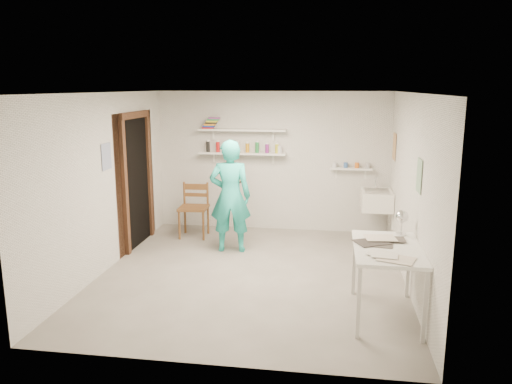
# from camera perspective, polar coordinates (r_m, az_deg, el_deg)

# --- Properties ---
(floor) EXTENTS (4.00, 4.50, 0.02)m
(floor) POSITION_cam_1_polar(r_m,az_deg,el_deg) (6.80, -0.51, -9.48)
(floor) COLOR slate
(floor) RESTS_ON ground
(ceiling) EXTENTS (4.00, 4.50, 0.02)m
(ceiling) POSITION_cam_1_polar(r_m,az_deg,el_deg) (6.32, -0.55, 11.38)
(ceiling) COLOR silver
(ceiling) RESTS_ON wall_back
(wall_back) EXTENTS (4.00, 0.02, 2.40)m
(wall_back) POSITION_cam_1_polar(r_m,az_deg,el_deg) (8.66, 1.84, 3.51)
(wall_back) COLOR silver
(wall_back) RESTS_ON ground
(wall_front) EXTENTS (4.00, 0.02, 2.40)m
(wall_front) POSITION_cam_1_polar(r_m,az_deg,el_deg) (4.30, -5.32, -5.34)
(wall_front) COLOR silver
(wall_front) RESTS_ON ground
(wall_left) EXTENTS (0.02, 4.50, 2.40)m
(wall_left) POSITION_cam_1_polar(r_m,az_deg,el_deg) (7.05, -16.88, 1.03)
(wall_left) COLOR silver
(wall_left) RESTS_ON ground
(wall_right) EXTENTS (0.02, 4.50, 2.40)m
(wall_right) POSITION_cam_1_polar(r_m,az_deg,el_deg) (6.45, 17.38, 0.02)
(wall_right) COLOR silver
(wall_right) RESTS_ON ground
(doorway_recess) EXTENTS (0.02, 0.90, 2.00)m
(doorway_recess) POSITION_cam_1_polar(r_m,az_deg,el_deg) (8.02, -13.49, 1.05)
(doorway_recess) COLOR black
(doorway_recess) RESTS_ON wall_left
(corridor_box) EXTENTS (1.40, 1.50, 2.10)m
(corridor_box) POSITION_cam_1_polar(r_m,az_deg,el_deg) (8.30, -18.05, 1.50)
(corridor_box) COLOR brown
(corridor_box) RESTS_ON ground
(door_lintel) EXTENTS (0.06, 1.05, 0.10)m
(door_lintel) POSITION_cam_1_polar(r_m,az_deg,el_deg) (7.89, -13.73, 8.55)
(door_lintel) COLOR brown
(door_lintel) RESTS_ON wall_left
(door_jamb_near) EXTENTS (0.06, 0.10, 2.00)m
(door_jamb_near) POSITION_cam_1_polar(r_m,az_deg,el_deg) (7.56, -14.75, 0.33)
(door_jamb_near) COLOR brown
(door_jamb_near) RESTS_ON ground
(door_jamb_far) EXTENTS (0.06, 0.10, 2.00)m
(door_jamb_far) POSITION_cam_1_polar(r_m,az_deg,el_deg) (8.47, -12.11, 1.68)
(door_jamb_far) COLOR brown
(door_jamb_far) RESTS_ON ground
(shelf_lower) EXTENTS (1.50, 0.22, 0.03)m
(shelf_lower) POSITION_cam_1_polar(r_m,az_deg,el_deg) (8.58, -1.58, 4.44)
(shelf_lower) COLOR white
(shelf_lower) RESTS_ON wall_back
(shelf_upper) EXTENTS (1.50, 0.22, 0.03)m
(shelf_upper) POSITION_cam_1_polar(r_m,az_deg,el_deg) (8.54, -1.60, 7.11)
(shelf_upper) COLOR white
(shelf_upper) RESTS_ON wall_back
(ledge_shelf) EXTENTS (0.70, 0.14, 0.03)m
(ledge_shelf) POSITION_cam_1_polar(r_m,az_deg,el_deg) (8.53, 10.82, 2.63)
(ledge_shelf) COLOR white
(ledge_shelf) RESTS_ON wall_back
(poster_left) EXTENTS (0.01, 0.28, 0.36)m
(poster_left) POSITION_cam_1_polar(r_m,az_deg,el_deg) (7.03, -16.72, 3.91)
(poster_left) COLOR #334C7F
(poster_left) RESTS_ON wall_left
(poster_right_a) EXTENTS (0.01, 0.34, 0.42)m
(poster_right_a) POSITION_cam_1_polar(r_m,az_deg,el_deg) (8.16, 15.53, 5.03)
(poster_right_a) COLOR #995933
(poster_right_a) RESTS_ON wall_right
(poster_right_b) EXTENTS (0.01, 0.30, 0.38)m
(poster_right_b) POSITION_cam_1_polar(r_m,az_deg,el_deg) (5.86, 18.14, 1.79)
(poster_right_b) COLOR #3F724C
(poster_right_b) RESTS_ON wall_right
(belfast_sink) EXTENTS (0.48, 0.60, 0.30)m
(belfast_sink) POSITION_cam_1_polar(r_m,az_deg,el_deg) (8.17, 13.62, -0.91)
(belfast_sink) COLOR white
(belfast_sink) RESTS_ON wall_right
(man) EXTENTS (0.67, 0.48, 1.71)m
(man) POSITION_cam_1_polar(r_m,az_deg,el_deg) (7.52, -2.96, -0.48)
(man) COLOR #24B8AA
(man) RESTS_ON ground
(wall_clock) EXTENTS (0.31, 0.07, 0.31)m
(wall_clock) POSITION_cam_1_polar(r_m,az_deg,el_deg) (7.67, -2.48, 1.95)
(wall_clock) COLOR beige
(wall_clock) RESTS_ON man
(wooden_chair) EXTENTS (0.48, 0.46, 0.99)m
(wooden_chair) POSITION_cam_1_polar(r_m,az_deg,el_deg) (8.36, -7.14, -1.81)
(wooden_chair) COLOR brown
(wooden_chair) RESTS_ON ground
(work_table) EXTENTS (0.71, 1.19, 0.79)m
(work_table) POSITION_cam_1_polar(r_m,az_deg,el_deg) (5.69, 14.62, -9.88)
(work_table) COLOR white
(work_table) RESTS_ON ground
(desk_lamp) EXTENTS (0.15, 0.15, 0.15)m
(desk_lamp) POSITION_cam_1_polar(r_m,az_deg,el_deg) (5.97, 16.35, -2.70)
(desk_lamp) COLOR silver
(desk_lamp) RESTS_ON work_table
(spray_cans) EXTENTS (1.29, 0.06, 0.17)m
(spray_cans) POSITION_cam_1_polar(r_m,az_deg,el_deg) (8.57, -1.58, 5.11)
(spray_cans) COLOR black
(spray_cans) RESTS_ON shelf_lower
(book_stack) EXTENTS (0.30, 0.14, 0.20)m
(book_stack) POSITION_cam_1_polar(r_m,az_deg,el_deg) (8.64, -5.16, 7.87)
(book_stack) COLOR red
(book_stack) RESTS_ON shelf_upper
(ledge_pots) EXTENTS (0.48, 0.07, 0.09)m
(ledge_pots) POSITION_cam_1_polar(r_m,az_deg,el_deg) (8.52, 10.83, 3.02)
(ledge_pots) COLOR silver
(ledge_pots) RESTS_ON ledge_shelf
(papers) EXTENTS (0.30, 0.22, 0.03)m
(papers) POSITION_cam_1_polar(r_m,az_deg,el_deg) (5.55, 14.84, -5.92)
(papers) COLOR silver
(papers) RESTS_ON work_table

